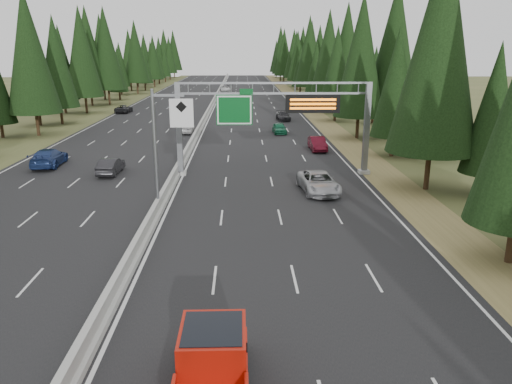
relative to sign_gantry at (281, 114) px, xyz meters
The scene contains 19 objects.
road 46.29m from the sign_gantry, 101.18° to the left, with size 32.00×260.00×0.08m, color black.
shoulder_right 46.28m from the sign_gantry, 78.86° to the left, with size 3.60×260.00×0.06m, color olive.
shoulder_left 52.70m from the sign_gantry, 120.63° to the left, with size 3.60×260.00×0.06m, color #435025.
median_barrier 46.25m from the sign_gantry, 101.18° to the left, with size 0.70×260.00×0.85m.
sign_gantry is the anchor object (origin of this frame).
hov_sign_pole 12.96m from the sign_gantry, 130.04° to the right, with size 2.80×0.50×8.00m.
tree_row_right 46.58m from the sign_gantry, 73.42° to the left, with size 12.34×243.14×18.85m.
tree_row_left 49.92m from the sign_gantry, 128.65° to the left, with size 12.29×246.37×18.93m.
silver_minivan 7.58m from the sign_gantry, 66.70° to the right, with size 2.51×5.45×1.52m, color #A4A4A8.
red_pickup 29.00m from the sign_gantry, 98.62° to the right, with size 2.18×6.11×1.99m.
car_ahead_green 22.41m from the sign_gantry, 85.95° to the left, with size 1.59×3.96×1.35m, color #155D3C.
car_ahead_dkred 12.40m from the sign_gantry, 65.68° to the left, with size 1.53×4.38×1.44m, color #540C19.
car_ahead_dkgrey 34.71m from the sign_gantry, 84.87° to the left, with size 1.87×4.61×1.34m, color black.
car_ahead_white 89.37m from the sign_gantry, 94.77° to the left, with size 2.50×5.43×1.51m, color silver.
car_ahead_far 96.02m from the sign_gantry, 94.43° to the left, with size 1.76×4.39×1.49m, color black.
car_onc_near 15.35m from the sign_gantry, behind, with size 1.49×4.26×1.40m, color black.
car_onc_blue 21.88m from the sign_gantry, 169.75° to the left, with size 2.28×5.61×1.63m, color navy.
car_onc_white 25.29m from the sign_gantry, 114.73° to the left, with size 1.82×4.53×1.54m, color silver.
car_onc_far 50.71m from the sign_gantry, 117.62° to the left, with size 2.18×4.74×1.32m, color black.
Camera 1 is at (5.56, -6.83, 10.41)m, focal length 35.00 mm.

